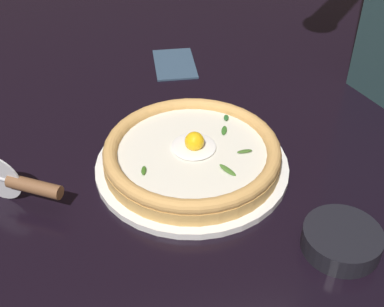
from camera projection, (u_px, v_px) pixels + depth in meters
ground_plane at (204, 177)px, 0.87m from camera, size 2.40×2.40×0.03m
pizza_plate at (192, 165)px, 0.86m from camera, size 0.33×0.33×0.01m
pizza at (192, 153)px, 0.84m from camera, size 0.30×0.30×0.06m
side_bowl at (342, 240)px, 0.71m from camera, size 0.11×0.11×0.03m
pizza_cutter at (22, 184)px, 0.77m from camera, size 0.09×0.13×0.08m
folded_napkin at (175, 63)px, 1.14m from camera, size 0.15×0.11×0.01m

